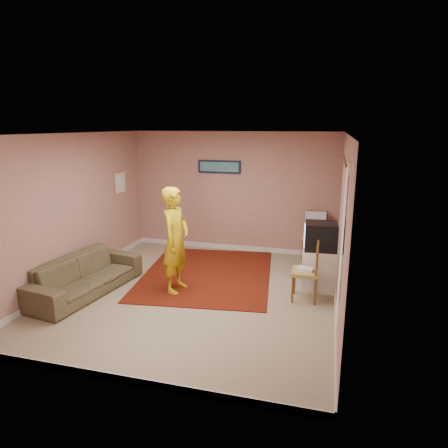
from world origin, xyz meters
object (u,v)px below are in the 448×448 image
(tv_cabinet, at_px, (319,269))
(sofa, at_px, (84,275))
(person, at_px, (176,240))
(chair_a, at_px, (315,231))
(chair_b, at_px, (306,265))
(crt_tv, at_px, (321,236))

(tv_cabinet, distance_m, sofa, 3.94)
(sofa, bearing_deg, person, -62.72)
(tv_cabinet, relative_size, chair_a, 1.27)
(person, bearing_deg, chair_b, -80.50)
(crt_tv, xyz_separation_m, person, (-2.30, -0.71, -0.05))
(chair_b, relative_size, sofa, 0.24)
(tv_cabinet, bearing_deg, crt_tv, -176.18)
(chair_a, bearing_deg, person, -127.05)
(tv_cabinet, xyz_separation_m, chair_a, (-0.15, 1.47, 0.27))
(sofa, bearing_deg, tv_cabinet, -63.85)
(crt_tv, height_order, sofa, crt_tv)
(tv_cabinet, bearing_deg, chair_a, 95.74)
(tv_cabinet, bearing_deg, chair_b, -111.62)
(tv_cabinet, bearing_deg, sofa, -162.21)
(chair_b, xyz_separation_m, person, (-2.11, -0.20, 0.31))
(crt_tv, bearing_deg, chair_a, 91.71)
(crt_tv, height_order, chair_b, crt_tv)
(chair_b, bearing_deg, chair_a, 177.65)
(chair_a, distance_m, sofa, 4.50)
(person, bearing_deg, chair_a, -40.84)
(sofa, height_order, person, person)
(crt_tv, bearing_deg, chair_b, -114.93)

